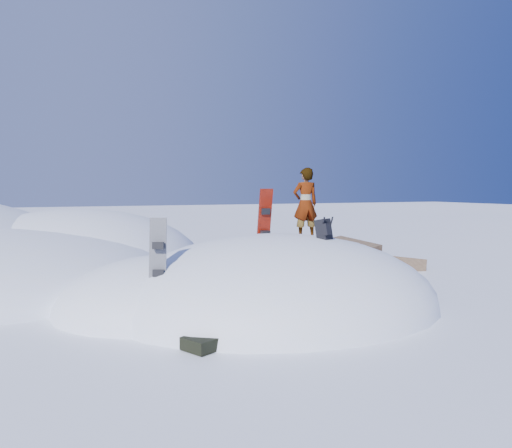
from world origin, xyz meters
name	(u,v)px	position (x,y,z in m)	size (l,w,h in m)	color
ground	(276,305)	(0.00, 0.00, 0.00)	(120.00, 120.00, 0.00)	white
snow_mound	(264,304)	(-0.17, 0.24, 0.00)	(8.00, 6.00, 3.00)	silver
rock_outcrop	(346,271)	(3.72, 3.01, 0.01)	(4.68, 4.41, 1.68)	brown
snowboard_red	(264,225)	(0.05, 0.71, 1.64)	(0.33, 0.30, 1.66)	red
snowboard_dark	(158,262)	(-2.60, -0.58, 1.15)	(0.38, 0.36, 1.62)	black
backpack	(324,229)	(0.85, -0.51, 1.61)	(0.41, 0.45, 0.51)	black
gear_pile	(210,339)	(-2.12, -2.08, 0.12)	(0.96, 0.76, 0.25)	black
person	(305,204)	(1.17, 0.88, 2.10)	(0.61, 0.40, 1.67)	slate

